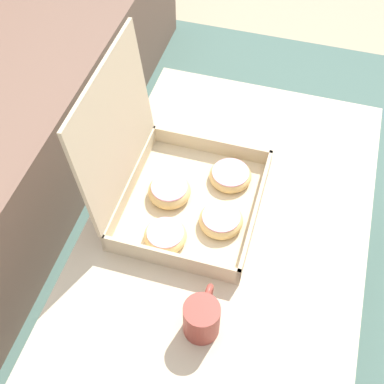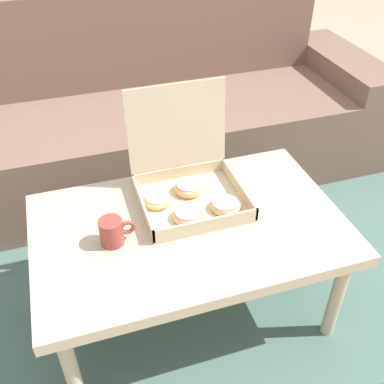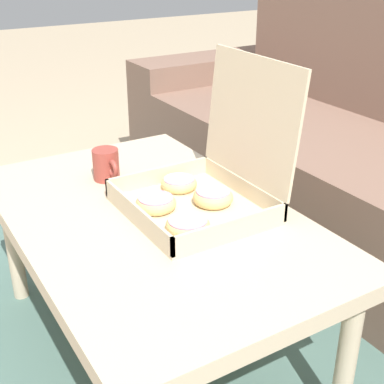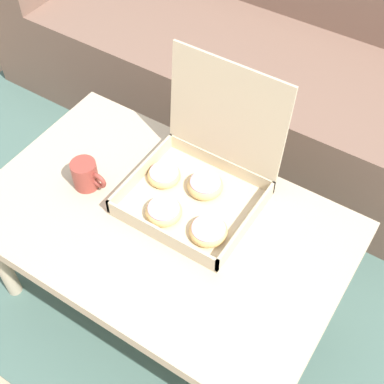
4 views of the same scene
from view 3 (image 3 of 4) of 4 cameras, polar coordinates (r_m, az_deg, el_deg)
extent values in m
plane|color=tan|center=(1.57, 1.48, -14.61)|extent=(12.00, 12.00, 0.00)
cube|color=#4C6B60|center=(1.72, 10.11, -10.93)|extent=(2.59, 1.87, 0.01)
cube|color=#7A5B4C|center=(1.82, 18.41, -2.33)|extent=(1.99, 0.55, 0.41)
cube|color=#7A5B4C|center=(2.65, 1.80, 8.84)|extent=(0.24, 0.75, 0.51)
cube|color=#C6B293|center=(1.28, -4.40, -3.12)|extent=(0.97, 0.61, 0.04)
cylinder|color=#C6B293|center=(1.67, -18.51, -5.41)|extent=(0.04, 0.04, 0.38)
cylinder|color=#C6B293|center=(1.81, -3.45, -1.55)|extent=(0.04, 0.04, 0.38)
cylinder|color=#C6B293|center=(1.25, 16.14, -16.84)|extent=(0.04, 0.04, 0.38)
cube|color=beige|center=(1.28, 0.00, -1.86)|extent=(0.34, 0.30, 0.01)
cube|color=beige|center=(1.21, -5.93, -2.38)|extent=(0.34, 0.01, 0.04)
cube|color=beige|center=(1.34, 5.33, 0.62)|extent=(0.34, 0.01, 0.04)
cube|color=beige|center=(1.40, -3.51, 1.76)|extent=(0.01, 0.30, 0.04)
cube|color=beige|center=(1.14, 4.30, -3.93)|extent=(0.01, 0.30, 0.04)
cube|color=beige|center=(1.29, 6.31, 7.72)|extent=(0.34, 0.04, 0.30)
torus|color=#E5BC75|center=(1.29, 2.26, -0.57)|extent=(0.10, 0.10, 0.03)
cylinder|color=pink|center=(1.29, 2.27, -0.16)|extent=(0.08, 0.08, 0.02)
torus|color=#E5BC75|center=(1.27, -3.94, -1.18)|extent=(0.10, 0.10, 0.03)
cylinder|color=pink|center=(1.26, -3.95, -0.80)|extent=(0.08, 0.08, 0.01)
torus|color=#E5BC75|center=(1.37, -1.39, 0.89)|extent=(0.09, 0.09, 0.03)
cylinder|color=pink|center=(1.36, -1.39, 1.21)|extent=(0.08, 0.08, 0.01)
torus|color=#E5BC75|center=(1.17, -0.45, -3.62)|extent=(0.10, 0.10, 0.03)
cylinder|color=pink|center=(1.17, -0.45, -3.26)|extent=(0.09, 0.09, 0.01)
cylinder|color=#993D33|center=(1.45, -9.17, 2.92)|extent=(0.07, 0.07, 0.08)
torus|color=#993D33|center=(1.41, -8.43, 2.46)|extent=(0.05, 0.01, 0.05)
camera|label=1|loc=(1.76, -22.29, 36.69)|focal=50.00mm
camera|label=2|loc=(1.46, -60.44, 28.47)|focal=42.00mm
camera|label=4|loc=(0.75, -79.38, 57.80)|focal=50.00mm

